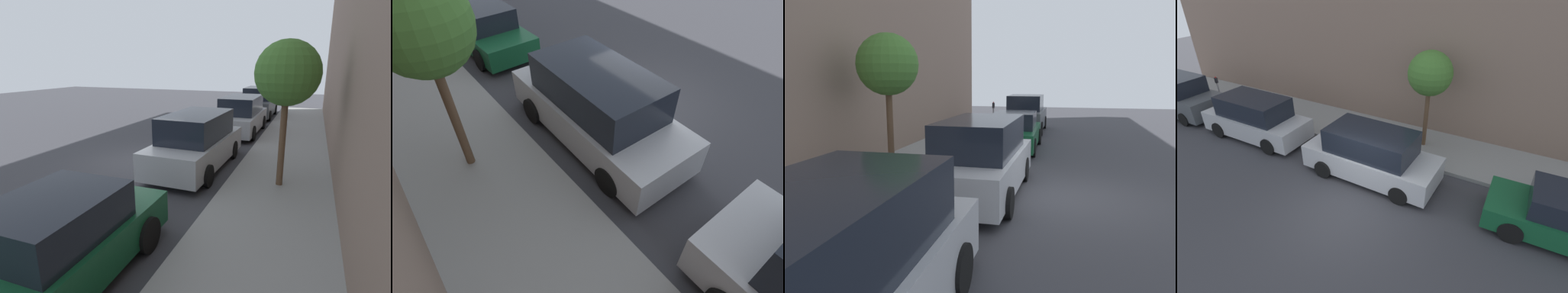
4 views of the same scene
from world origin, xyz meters
TOP-DOWN VIEW (x-y plane):
  - ground_plane at (0.00, 0.00)m, footprint 60.00×60.00m
  - sidewalk at (4.97, 0.00)m, footprint 2.93×32.00m
  - parked_suv_nearest at (2.30, -11.67)m, footprint 2.08×4.81m
  - parked_sedan_second at (2.12, -6.13)m, footprint 1.92×4.53m
  - parked_minivan_third at (2.10, 0.18)m, footprint 2.02×4.94m
  - parked_minivan_fourth at (2.29, 6.16)m, footprint 2.02×4.90m
  - parking_meter_near at (3.95, -10.90)m, footprint 0.11×0.15m
  - street_tree at (4.99, -0.77)m, footprint 1.72×1.72m

SIDE VIEW (x-z plane):
  - ground_plane at x=0.00m, z-range 0.00..0.00m
  - sidewalk at x=4.97m, z-range 0.00..0.15m
  - parked_sedan_second at x=2.12m, z-range -0.05..1.49m
  - parked_minivan_fourth at x=2.29m, z-range -0.03..1.87m
  - parked_minivan_third at x=2.10m, z-range -0.03..1.87m
  - parked_suv_nearest at x=2.30m, z-range -0.06..1.92m
  - parking_meter_near at x=3.95m, z-range 0.32..1.81m
  - street_tree at x=4.99m, z-range 1.25..5.22m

